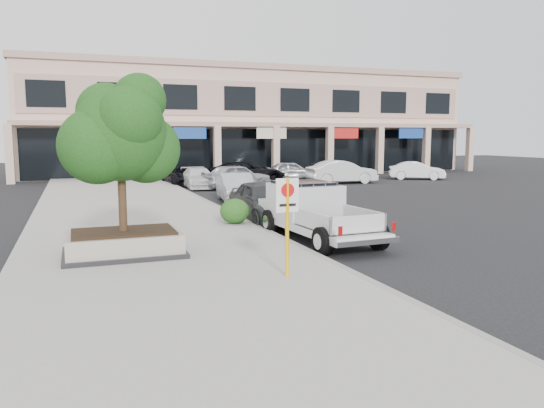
% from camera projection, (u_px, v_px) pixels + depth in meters
% --- Properties ---
extents(ground, '(120.00, 120.00, 0.00)m').
position_uv_depth(ground, '(344.00, 246.00, 16.42)').
color(ground, black).
rests_on(ground, ground).
extents(sidewalk, '(8.00, 52.00, 0.15)m').
position_uv_depth(sidewalk, '(140.00, 224.00, 20.09)').
color(sidewalk, gray).
rests_on(sidewalk, ground).
extents(curb, '(0.20, 52.00, 0.15)m').
position_uv_depth(curb, '(240.00, 218.00, 21.45)').
color(curb, gray).
rests_on(curb, ground).
extents(strip_mall, '(40.55, 12.43, 9.50)m').
position_uv_depth(strip_mall, '(250.00, 121.00, 50.11)').
color(strip_mall, '#CBA08F').
rests_on(strip_mall, ground).
extents(planter, '(3.20, 2.20, 0.68)m').
position_uv_depth(planter, '(124.00, 243.00, 14.50)').
color(planter, black).
rests_on(planter, sidewalk).
extents(planter_tree, '(2.90, 2.55, 4.00)m').
position_uv_depth(planter_tree, '(125.00, 135.00, 14.31)').
color(planter_tree, '#302312').
rests_on(planter_tree, planter).
extents(no_parking_sign, '(0.55, 0.09, 2.30)m').
position_uv_depth(no_parking_sign, '(287.00, 213.00, 12.14)').
color(no_parking_sign, '#F6AF0C').
rests_on(no_parking_sign, sidewalk).
extents(hedge, '(1.10, 0.99, 0.93)m').
position_uv_depth(hedge, '(235.00, 211.00, 19.64)').
color(hedge, '#1A4413').
rests_on(hedge, sidewalk).
extents(pickup_truck, '(2.49, 6.01, 1.86)m').
position_uv_depth(pickup_truck, '(319.00, 212.00, 17.18)').
color(pickup_truck, silver).
rests_on(pickup_truck, ground).
extents(curb_car_a, '(1.93, 4.75, 1.62)m').
position_uv_depth(curb_car_a, '(264.00, 201.00, 21.24)').
color(curb_car_a, '#2F3234').
rests_on(curb_car_a, ground).
extents(curb_car_b, '(2.15, 4.66, 1.48)m').
position_uv_depth(curb_car_b, '(236.00, 188.00, 27.21)').
color(curb_car_b, '#B0B3B9').
rests_on(curb_car_b, ground).
extents(curb_car_c, '(1.97, 4.61, 1.32)m').
position_uv_depth(curb_car_c, '(199.00, 178.00, 34.50)').
color(curb_car_c, silver).
rests_on(curb_car_c, ground).
extents(curb_car_d, '(2.58, 5.07, 1.37)m').
position_uv_depth(curb_car_d, '(184.00, 175.00, 37.08)').
color(curb_car_d, black).
rests_on(curb_car_d, ground).
extents(lot_car_a, '(5.00, 3.09, 1.59)m').
position_uv_depth(lot_car_a, '(237.00, 176.00, 34.12)').
color(lot_car_a, '#A6AAAE').
rests_on(lot_car_a, ground).
extents(lot_car_b, '(5.06, 1.98, 1.64)m').
position_uv_depth(lot_car_b, '(342.00, 172.00, 37.80)').
color(lot_car_b, silver).
rests_on(lot_car_b, ground).
extents(lot_car_c, '(5.00, 2.56, 1.39)m').
position_uv_depth(lot_car_c, '(343.00, 171.00, 40.80)').
color(lot_car_c, '#2C2F31').
rests_on(lot_car_c, ground).
extents(lot_car_d, '(5.67, 2.85, 1.54)m').
position_uv_depth(lot_car_d, '(247.00, 172.00, 38.13)').
color(lot_car_d, black).
rests_on(lot_car_d, ground).
extents(lot_car_e, '(4.43, 2.56, 1.42)m').
position_uv_depth(lot_car_e, '(292.00, 170.00, 41.30)').
color(lot_car_e, '#ADB0B5').
rests_on(lot_car_e, ground).
extents(lot_car_f, '(4.39, 3.35, 1.39)m').
position_uv_depth(lot_car_f, '(417.00, 171.00, 41.29)').
color(lot_car_f, white).
rests_on(lot_car_f, ground).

